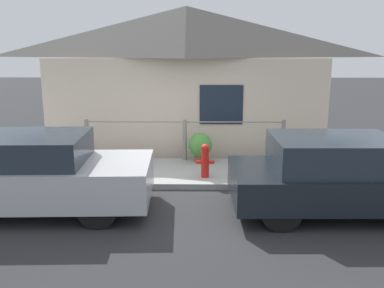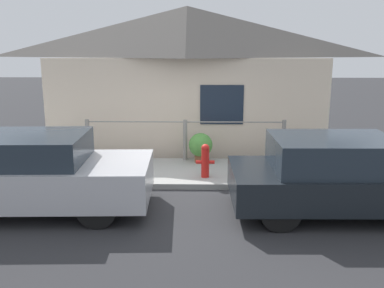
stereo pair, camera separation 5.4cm
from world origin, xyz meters
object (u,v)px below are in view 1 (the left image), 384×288
Objects in this scene: car_right at (338,175)px; fire_hydrant at (205,160)px; potted_plant_near_hydrant at (200,146)px; car_left at (27,173)px.

car_right reaches higher than fire_hydrant.
car_right is 2.84m from fire_hydrant.
potted_plant_near_hydrant is at bearing 128.92° from car_right.
fire_hydrant is at bearing -85.31° from potted_plant_near_hydrant.
car_left is 5.90× the size of fire_hydrant.
car_right is 3.74m from potted_plant_near_hydrant.
car_left is 3.59m from fire_hydrant.
potted_plant_near_hydrant is (-2.39, 2.87, -0.17)m from car_right.
car_right is at bearing -50.25° from potted_plant_near_hydrant.
car_right is (5.46, 0.00, -0.02)m from car_left.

